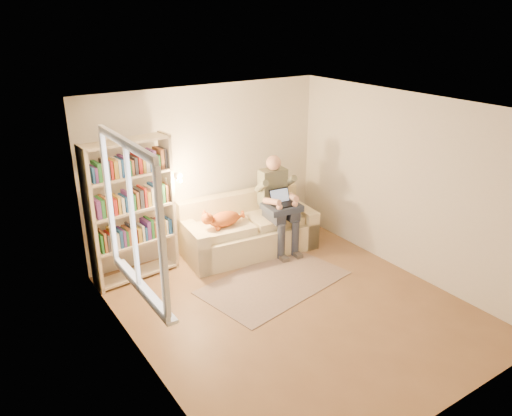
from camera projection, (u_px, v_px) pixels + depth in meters
floor at (293, 307)px, 6.53m from camera, size 4.50×4.50×0.00m
ceiling at (299, 108)px, 5.56m from camera, size 4.00×4.50×0.02m
wall_left at (139, 258)px, 5.02m from camera, size 0.02×4.50×2.60m
wall_right at (407, 185)px, 7.08m from camera, size 0.02×4.50×2.60m
wall_back at (207, 169)px, 7.79m from camera, size 4.00×0.02×2.60m
wall_front at (456, 299)px, 4.31m from camera, size 4.00×0.02×2.60m
window at (136, 243)px, 5.17m from camera, size 0.12×1.52×1.69m
sofa at (247, 231)px, 7.97m from camera, size 2.17×1.15×0.88m
person at (277, 199)px, 7.84m from camera, size 0.49×0.72×1.53m
cat at (221, 219)px, 7.51m from camera, size 0.79×0.32×0.28m
blanket at (283, 207)px, 7.76m from camera, size 0.59×0.50×0.10m
laptop at (283, 200)px, 7.73m from camera, size 0.37×0.33×0.29m
bookshelf at (131, 204)px, 6.86m from camera, size 1.38×0.42×2.05m
rug at (274, 282)px, 7.11m from camera, size 2.24×1.57×0.01m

